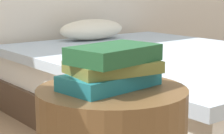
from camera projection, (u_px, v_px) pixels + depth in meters
bed at (162, 86)px, 2.69m from camera, size 1.61×2.06×0.62m
book_teal at (110, 80)px, 1.20m from camera, size 0.30×0.18×0.04m
book_olive at (113, 67)px, 1.20m from camera, size 0.27×0.21×0.03m
book_forest at (115, 54)px, 1.18m from camera, size 0.27×0.19×0.05m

